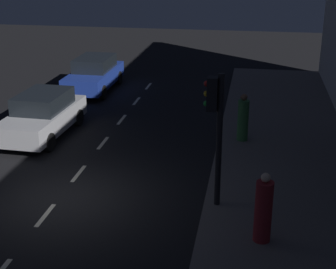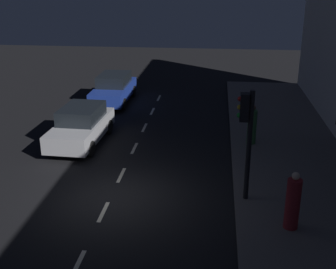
{
  "view_description": "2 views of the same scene",
  "coord_description": "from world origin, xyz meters",
  "px_view_note": "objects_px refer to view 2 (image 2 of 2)",
  "views": [
    {
      "loc": [
        5.12,
        -12.0,
        6.59
      ],
      "look_at": [
        2.9,
        0.86,
        1.73
      ],
      "focal_mm": 54.93,
      "sensor_mm": 36.0,
      "label": 1
    },
    {
      "loc": [
        3.27,
        -12.46,
        6.88
      ],
      "look_at": [
        1.79,
        0.81,
        1.93
      ],
      "focal_mm": 46.97,
      "sensor_mm": 36.0,
      "label": 2
    }
  ],
  "objects_px": {
    "parked_car_0": "(81,125)",
    "pedestrian_0": "(252,126)",
    "traffic_light": "(246,128)",
    "pedestrian_1": "(293,203)",
    "parked_car_1": "(114,89)"
  },
  "relations": [
    {
      "from": "traffic_light",
      "to": "parked_car_0",
      "type": "bearing_deg",
      "value": 145.58
    },
    {
      "from": "parked_car_0",
      "to": "pedestrian_0",
      "type": "xyz_separation_m",
      "value": [
        7.15,
        0.37,
        0.12
      ]
    },
    {
      "from": "traffic_light",
      "to": "pedestrian_1",
      "type": "relative_size",
      "value": 2.07
    },
    {
      "from": "parked_car_0",
      "to": "traffic_light",
      "type": "bearing_deg",
      "value": 147.67
    },
    {
      "from": "parked_car_1",
      "to": "pedestrian_0",
      "type": "bearing_deg",
      "value": 140.98
    },
    {
      "from": "parked_car_0",
      "to": "pedestrian_1",
      "type": "height_order",
      "value": "pedestrian_1"
    },
    {
      "from": "traffic_light",
      "to": "pedestrian_1",
      "type": "xyz_separation_m",
      "value": [
        1.27,
        -1.58,
        -1.59
      ]
    },
    {
      "from": "parked_car_0",
      "to": "pedestrian_0",
      "type": "height_order",
      "value": "pedestrian_0"
    },
    {
      "from": "pedestrian_0",
      "to": "pedestrian_1",
      "type": "relative_size",
      "value": 0.98
    },
    {
      "from": "pedestrian_0",
      "to": "pedestrian_1",
      "type": "height_order",
      "value": "pedestrian_1"
    },
    {
      "from": "traffic_light",
      "to": "pedestrian_1",
      "type": "distance_m",
      "value": 2.57
    },
    {
      "from": "parked_car_0",
      "to": "pedestrian_1",
      "type": "xyz_separation_m",
      "value": [
        7.83,
        -6.08,
        0.14
      ]
    },
    {
      "from": "parked_car_0",
      "to": "pedestrian_1",
      "type": "relative_size",
      "value": 2.57
    },
    {
      "from": "parked_car_1",
      "to": "pedestrian_0",
      "type": "height_order",
      "value": "pedestrian_0"
    },
    {
      "from": "traffic_light",
      "to": "parked_car_1",
      "type": "xyz_separation_m",
      "value": [
        -6.61,
        10.78,
        -1.72
      ]
    }
  ]
}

